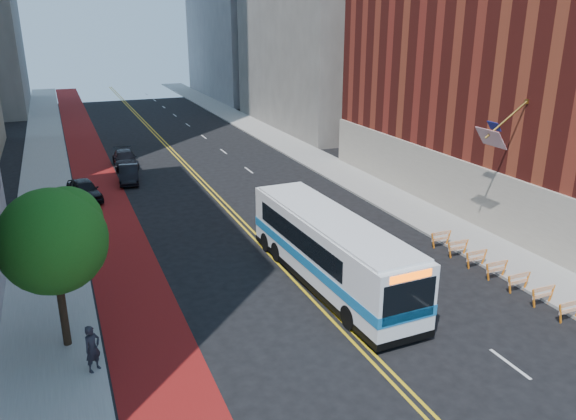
# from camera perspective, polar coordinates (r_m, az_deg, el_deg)

# --- Properties ---
(ground) EXTENTS (160.00, 160.00, 0.00)m
(ground) POSITION_cam_1_polar(r_m,az_deg,el_deg) (23.29, 9.19, -15.17)
(ground) COLOR black
(ground) RESTS_ON ground
(sidewalk_left) EXTENTS (4.00, 140.00, 0.15)m
(sidewalk_left) POSITION_cam_1_polar(r_m,az_deg,el_deg) (47.95, -23.37, 1.81)
(sidewalk_left) COLOR gray
(sidewalk_left) RESTS_ON ground
(sidewalk_right) EXTENTS (4.00, 140.00, 0.15)m
(sidewalk_right) POSITION_cam_1_polar(r_m,az_deg,el_deg) (52.99, 3.42, 4.90)
(sidewalk_right) COLOR gray
(sidewalk_right) RESTS_ON ground
(bus_lane_paint) EXTENTS (3.60, 140.00, 0.01)m
(bus_lane_paint) POSITION_cam_1_polar(r_m,az_deg,el_deg) (48.01, -18.73, 2.31)
(bus_lane_paint) COLOR maroon
(bus_lane_paint) RESTS_ON ground
(center_line_inner) EXTENTS (0.14, 140.00, 0.01)m
(center_line_inner) POSITION_cam_1_polar(r_m,az_deg,el_deg) (49.07, -9.51, 3.42)
(center_line_inner) COLOR gold
(center_line_inner) RESTS_ON ground
(center_line_outer) EXTENTS (0.14, 140.00, 0.01)m
(center_line_outer) POSITION_cam_1_polar(r_m,az_deg,el_deg) (49.15, -9.10, 3.47)
(center_line_outer) COLOR gold
(center_line_outer) RESTS_ON ground
(lane_dashes) EXTENTS (0.14, 98.20, 0.01)m
(lane_dashes) POSITION_cam_1_polar(r_m,az_deg,el_deg) (57.78, -6.56, 5.93)
(lane_dashes) COLOR silver
(lane_dashes) RESTS_ON ground
(construction_barriers) EXTENTS (1.42, 10.91, 1.00)m
(construction_barriers) POSITION_cam_1_polar(r_m,az_deg,el_deg) (30.72, 21.39, -6.02)
(construction_barriers) COLOR orange
(construction_barriers) RESTS_ON ground
(street_tree) EXTENTS (4.20, 4.20, 6.70)m
(street_tree) POSITION_cam_1_polar(r_m,az_deg,el_deg) (23.63, -22.70, -2.53)
(street_tree) COLOR black
(street_tree) RESTS_ON sidewalk_left
(transit_bus) EXTENTS (3.35, 13.34, 3.64)m
(transit_bus) POSITION_cam_1_polar(r_m,az_deg,el_deg) (28.53, 4.16, -3.91)
(transit_bus) COLOR white
(transit_bus) RESTS_ON ground
(car_a) EXTENTS (2.70, 4.85, 1.56)m
(car_a) POSITION_cam_1_polar(r_m,az_deg,el_deg) (44.44, -20.00, 1.91)
(car_a) COLOR black
(car_a) RESTS_ON ground
(car_b) EXTENTS (2.05, 4.46, 1.42)m
(car_b) POSITION_cam_1_polar(r_m,az_deg,el_deg) (48.16, -15.86, 3.53)
(car_b) COLOR black
(car_b) RESTS_ON ground
(car_c) EXTENTS (2.23, 5.06, 1.45)m
(car_c) POSITION_cam_1_polar(r_m,az_deg,el_deg) (53.38, -16.24, 4.99)
(car_c) COLOR black
(car_c) RESTS_ON ground
(pedestrian) EXTENTS (0.82, 0.78, 1.89)m
(pedestrian) POSITION_cam_1_polar(r_m,az_deg,el_deg) (23.12, -19.24, -13.15)
(pedestrian) COLOR black
(pedestrian) RESTS_ON sidewalk_left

